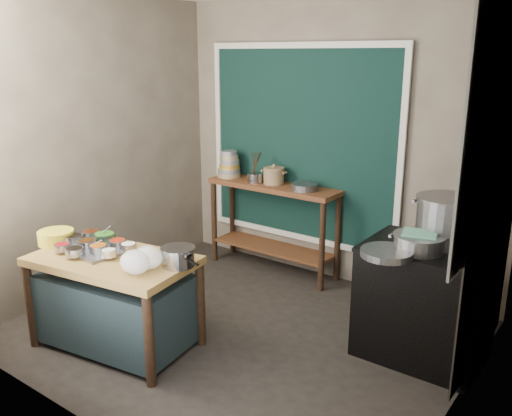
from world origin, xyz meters
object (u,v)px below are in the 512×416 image
Objects in this scene: prep_table at (116,302)px; condiment_tray at (94,249)px; yellow_basin at (56,237)px; stock_pot at (446,221)px; ceramic_crock at (274,177)px; saucepan at (178,257)px; back_counter at (273,228)px; steamer at (419,243)px; utensil_cup at (255,178)px; stove_block at (424,304)px.

prep_table is 2.44× the size of condiment_tray.
yellow_basin is 0.62× the size of stock_pot.
saucepan is at bearing -76.91° from ceramic_crock.
back_counter is 3.80× the size of steamer.
saucepan is at bearing 12.34° from condiment_tray.
prep_table is at bearing -92.73° from ceramic_crock.
utensil_cup is 2.20m from steamer.
condiment_tray is at bearing -99.11° from ceramic_crock.
prep_table is 3.28× the size of steamer.
stove_block is at bearing 70.85° from steamer.
back_counter is at bearing 116.47° from saucepan.
yellow_basin is at bearing -154.53° from saucepan.
stove_block is 3.46× the size of saucepan.
stove_block reaches higher than condiment_tray.
utensil_cup is 0.20m from ceramic_crock.
back_counter is at bearing 71.23° from yellow_basin.
stock_pot reaches higher than condiment_tray.
stove_block is (1.90, -0.73, -0.05)m from back_counter.
steamer is (-0.04, -0.12, 0.52)m from stove_block.
ceramic_crock reaches higher than utensil_cup.
steamer is at bearing -109.15° from stove_block.
steamer reaches higher than condiment_tray.
condiment_tray is 2.07m from ceramic_crock.
utensil_cup is 0.36× the size of stock_pot.
ceramic_crock reaches higher than steamer.
steamer is at bearing -24.61° from back_counter.
ceramic_crock is at bearing 19.11° from utensil_cup.
saucepan is 1.14× the size of ceramic_crock.
steamer is at bearing -24.80° from ceramic_crock.
back_counter reaches higher than stove_block.
prep_table is at bearing -145.00° from stock_pot.
prep_table is 1.39× the size of stove_block.
steamer is (1.96, 1.18, 0.57)m from prep_table.
stove_block is at bearing 27.63° from yellow_basin.
yellow_basin is 1.11× the size of saucepan.
condiment_tray is (-0.23, 0.01, 0.39)m from prep_table.
utensil_cup is at bearing 84.14° from prep_table.
yellow_basin is at bearing -150.54° from stock_pot.
saucepan reaches higher than yellow_basin.
yellow_basin reaches higher than condiment_tray.
back_counter is 2.04m from stove_block.
steamer is (1.86, -0.86, -0.08)m from ceramic_crock.
ceramic_crock is at bearing 71.37° from yellow_basin.
stove_block reaches higher than prep_table.
saucepan is 1.56× the size of utensil_cup.
back_counter is 2.13m from stock_pot.
stock_pot is (2.06, 1.44, 0.69)m from prep_table.
back_counter is (0.10, 2.03, 0.10)m from prep_table.
utensil_cup is (0.52, 2.04, 0.19)m from yellow_basin.
stove_block is 2.27m from utensil_cup.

